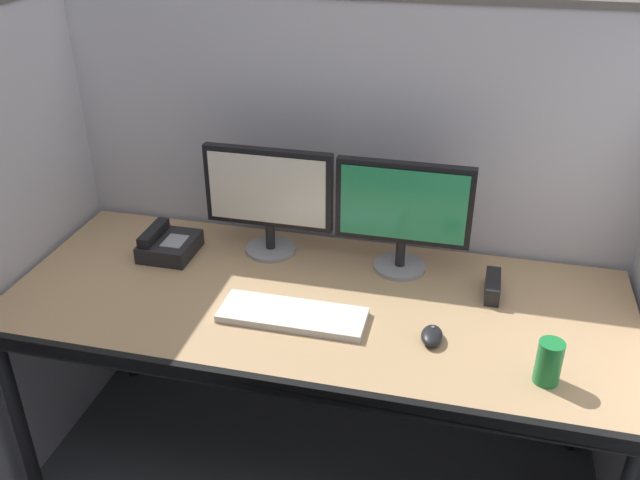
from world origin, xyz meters
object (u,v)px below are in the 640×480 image
Objects in this scene: monitor_left at (268,194)px; soda_can at (549,362)px; keyboard_main at (293,315)px; monitor_right at (403,210)px; desk at (315,315)px; computer_mouse at (432,336)px; red_stapler at (493,286)px; desk_phone at (168,245)px.

monitor_left is 3.52× the size of soda_can.
keyboard_main is (0.18, -0.36, -0.20)m from monitor_left.
desk is at bearing -131.50° from monitor_right.
monitor_left is 1.02m from soda_can.
red_stapler reaches higher than computer_mouse.
computer_mouse is 0.79× the size of soda_can.
monitor_right is 2.87× the size of red_stapler.
soda_can is at bearing -17.42° from desk_phone.
desk_phone is (-0.92, 0.28, 0.02)m from computer_mouse.
monitor_left is 0.45m from monitor_right.
desk is at bearing -16.73° from desk_phone.
red_stapler is at bearing 17.97° from desk.
monitor_left is 1.00× the size of monitor_right.
monitor_left is at bearing 178.71° from monitor_right.
soda_can is 0.41m from red_stapler.
desk is at bearing -162.03° from red_stapler.
monitor_left is at bearing 147.34° from computer_mouse.
red_stapler is (-0.14, 0.38, -0.03)m from soda_can.
monitor_right is at bearing 6.20° from desk_phone.
desk is 0.12m from keyboard_main.
desk is at bearing 162.64° from computer_mouse.
monitor_right is 0.66m from soda_can.
red_stapler is at bearing 110.30° from soda_can.
desk_phone is at bearing 163.27° from desk.
desk_phone is at bearing 162.58° from soda_can.
red_stapler is 0.79× the size of desk_phone.
monitor_right is 0.36m from red_stapler.
soda_can is at bearing -28.31° from monitor_left.
computer_mouse is (0.14, -0.37, -0.20)m from monitor_right.
desk is 12.67× the size of red_stapler.
soda_can is at bearing -9.25° from keyboard_main.
red_stapler is at bearing 25.53° from keyboard_main.
desk is 0.43m from monitor_left.
computer_mouse is 0.96m from desk_phone.
monitor_left is 2.87× the size of red_stapler.
red_stapler reaches higher than keyboard_main.
red_stapler is (0.74, -0.09, -0.19)m from monitor_left.
monitor_left is at bearing 15.84° from desk_phone.
monitor_right reaches higher than computer_mouse.
monitor_left reaches higher than keyboard_main.
monitor_right reaches higher than red_stapler.
computer_mouse is at bearing -32.66° from monitor_left.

